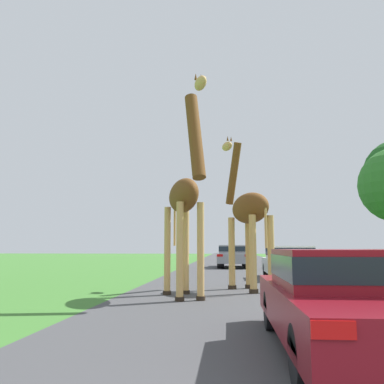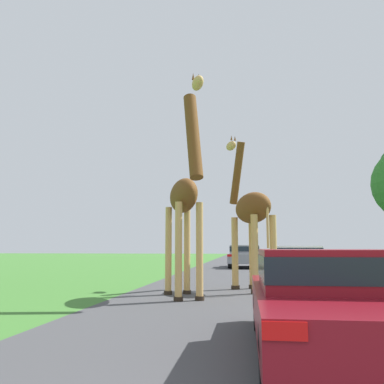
# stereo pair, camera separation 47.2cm
# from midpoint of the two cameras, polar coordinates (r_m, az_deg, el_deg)

# --- Properties ---
(road) EXTENTS (7.39, 120.00, 0.00)m
(road) POSITION_cam_midpoint_polar(r_m,az_deg,el_deg) (30.40, 8.82, -10.04)
(road) COLOR #424244
(road) RESTS_ON ground
(giraffe_near_road) EXTENTS (1.40, 2.76, 5.35)m
(giraffe_near_road) POSITION_cam_midpoint_polar(r_m,az_deg,el_deg) (10.40, 0.28, -0.58)
(giraffe_near_road) COLOR tan
(giraffe_near_road) RESTS_ON ground
(giraffe_companion) EXTENTS (1.61, 2.47, 4.95)m
(giraffe_companion) POSITION_cam_midpoint_polar(r_m,az_deg,el_deg) (12.30, 9.37, -3.03)
(giraffe_companion) COLOR tan
(giraffe_companion) RESTS_ON ground
(car_lead_maroon) EXTENTS (1.70, 4.46, 1.23)m
(car_lead_maroon) POSITION_cam_midpoint_polar(r_m,az_deg,el_deg) (5.33, 20.90, -13.66)
(car_lead_maroon) COLOR maroon
(car_lead_maroon) RESTS_ON ground
(car_queue_right) EXTENTS (1.93, 3.93, 1.31)m
(car_queue_right) POSITION_cam_midpoint_polar(r_m,az_deg,el_deg) (17.19, 15.37, -9.36)
(car_queue_right) COLOR silver
(car_queue_right) RESTS_ON ground
(car_queue_left) EXTENTS (1.97, 4.71, 1.39)m
(car_queue_left) POSITION_cam_midpoint_polar(r_m,az_deg,el_deg) (26.12, 7.90, -8.79)
(car_queue_left) COLOR gray
(car_queue_left) RESTS_ON ground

